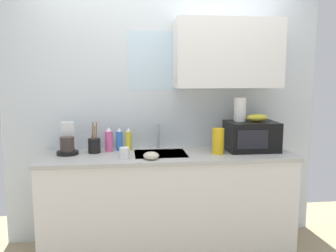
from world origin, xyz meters
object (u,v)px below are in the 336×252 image
object	(u,v)px
dish_soap_bottle_pink	(109,140)
utensil_crock	(94,145)
mug_white	(124,153)
coffee_maker	(68,142)
banana_bunch	(257,118)
microwave	(251,136)
paper_towel_roll	(240,109)
dish_soap_bottle_blue	(119,140)
cereal_canister	(218,141)
small_bowl	(151,156)
dish_soap_bottle_yellow	(129,140)

from	to	relation	value
dish_soap_bottle_pink	utensil_crock	bearing A→B (deg)	-155.88
dish_soap_bottle_pink	mug_white	size ratio (longest dim) A/B	2.33
coffee_maker	utensil_crock	bearing A→B (deg)	2.87
banana_bunch	coffee_maker	xyz separation A→B (m)	(-1.72, 0.06, -0.20)
banana_bunch	mug_white	world-z (taller)	banana_bunch
coffee_maker	utensil_crock	xyz separation A→B (m)	(0.23, 0.01, -0.03)
microwave	paper_towel_roll	distance (m)	0.27
microwave	dish_soap_bottle_pink	bearing A→B (deg)	174.37
paper_towel_roll	mug_white	xyz separation A→B (m)	(-1.07, -0.24, -0.33)
banana_bunch	coffee_maker	bearing A→B (deg)	178.05
microwave	dish_soap_bottle_blue	size ratio (longest dim) A/B	2.15
cereal_canister	small_bowl	distance (m)	0.63
paper_towel_roll	dish_soap_bottle_blue	bearing A→B (deg)	174.79
dish_soap_bottle_pink	utensil_crock	size ratio (longest dim) A/B	0.79
banana_bunch	dish_soap_bottle_pink	size ratio (longest dim) A/B	0.90
dish_soap_bottle_yellow	dish_soap_bottle_pink	bearing A→B (deg)	-172.45
mug_white	utensil_crock	distance (m)	0.37
paper_towel_roll	dish_soap_bottle_yellow	distance (m)	1.07
dish_soap_bottle_pink	cereal_canister	distance (m)	0.99
coffee_maker	microwave	bearing A→B (deg)	-2.06
dish_soap_bottle_yellow	cereal_canister	size ratio (longest dim) A/B	0.93
utensil_crock	small_bowl	size ratio (longest dim) A/B	2.16
coffee_maker	dish_soap_bottle_blue	distance (m)	0.46
coffee_maker	small_bowl	bearing A→B (deg)	-23.25
banana_bunch	small_bowl	xyz separation A→B (m)	(-1.00, -0.25, -0.27)
banana_bunch	cereal_canister	xyz separation A→B (m)	(-0.39, -0.10, -0.19)
dish_soap_bottle_blue	cereal_canister	bearing A→B (deg)	-16.07
paper_towel_roll	utensil_crock	bearing A→B (deg)	179.15
utensil_crock	microwave	bearing A→B (deg)	-2.85
paper_towel_roll	small_bowl	bearing A→B (deg)	-160.54
utensil_crock	dish_soap_bottle_yellow	bearing A→B (deg)	14.79
dish_soap_bottle_blue	dish_soap_bottle_pink	bearing A→B (deg)	-165.63
dish_soap_bottle_blue	dish_soap_bottle_pink	distance (m)	0.10
coffee_maker	cereal_canister	size ratio (longest dim) A/B	1.22
mug_white	dish_soap_bottle_blue	bearing A→B (deg)	97.45
utensil_crock	small_bowl	bearing A→B (deg)	-33.26
coffee_maker	utensil_crock	size ratio (longest dim) A/B	1.00
dish_soap_bottle_pink	cereal_canister	xyz separation A→B (m)	(0.97, -0.23, 0.01)
dish_soap_bottle_blue	mug_white	xyz separation A→B (m)	(0.04, -0.34, -0.05)
dish_soap_bottle_yellow	utensil_crock	world-z (taller)	utensil_crock
paper_towel_roll	dish_soap_bottle_yellow	bearing A→B (deg)	174.39
coffee_maker	dish_soap_bottle_pink	xyz separation A→B (m)	(0.36, 0.07, -0.00)
banana_bunch	small_bowl	world-z (taller)	banana_bunch
dish_soap_bottle_blue	mug_white	bearing A→B (deg)	-82.55
paper_towel_roll	dish_soap_bottle_pink	world-z (taller)	paper_towel_roll
utensil_crock	small_bowl	distance (m)	0.58
dish_soap_bottle_pink	mug_white	distance (m)	0.35
banana_bunch	mug_white	bearing A→B (deg)	-171.14
dish_soap_bottle_blue	utensil_crock	bearing A→B (deg)	-159.88
coffee_maker	mug_white	distance (m)	0.56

